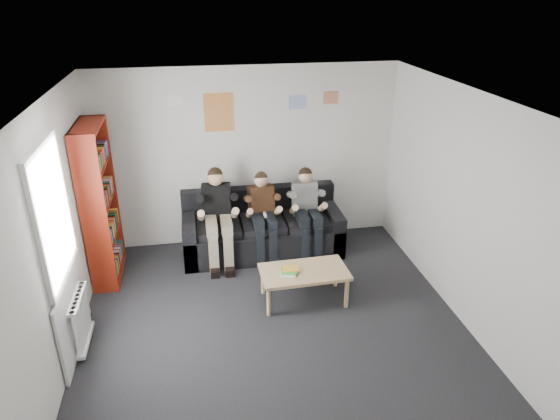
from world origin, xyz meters
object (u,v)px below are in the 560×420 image
object	(u,v)px
bookshelf	(100,204)
person_left	(218,218)
person_right	(307,213)
person_middle	(263,216)
coffee_table	(304,274)
sofa	(262,230)

from	to	relation	value
bookshelf	person_left	size ratio (longest dim) A/B	1.56
person_right	person_middle	bearing A→B (deg)	-172.67
person_left	person_middle	world-z (taller)	person_left
person_right	coffee_table	bearing A→B (deg)	-97.16
coffee_table	person_middle	size ratio (longest dim) A/B	0.86
sofa	coffee_table	xyz separation A→B (m)	(0.34, -1.42, 0.06)
person_middle	coffee_table	bearing A→B (deg)	-83.21
coffee_table	person_middle	distance (m)	1.29
sofa	person_right	distance (m)	0.76
coffee_table	person_middle	bearing A→B (deg)	105.40
sofa	person_middle	size ratio (longest dim) A/B	1.83
sofa	person_middle	world-z (taller)	person_middle
person_left	person_right	xyz separation A→B (m)	(1.31, 0.00, -0.03)
coffee_table	person_right	world-z (taller)	person_right
bookshelf	coffee_table	world-z (taller)	bookshelf
coffee_table	sofa	bearing A→B (deg)	103.29
person_right	bookshelf	bearing A→B (deg)	-170.11
coffee_table	person_left	world-z (taller)	person_left
sofa	person_middle	bearing A→B (deg)	-90.00
bookshelf	coffee_table	distance (m)	2.84
sofa	coffee_table	bearing A→B (deg)	-76.71
bookshelf	person_middle	distance (m)	2.24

